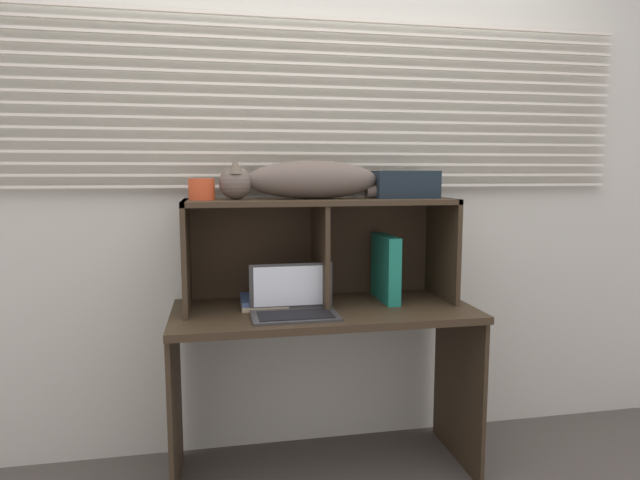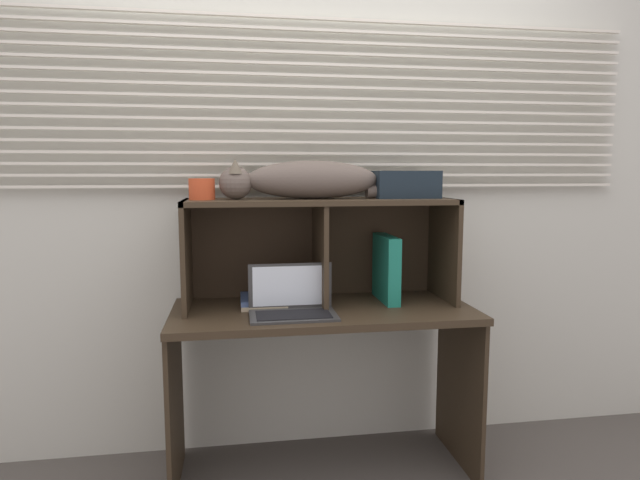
{
  "view_description": "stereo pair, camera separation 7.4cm",
  "coord_description": "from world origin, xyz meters",
  "px_view_note": "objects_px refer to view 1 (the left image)",
  "views": [
    {
      "loc": [
        -0.43,
        -1.93,
        1.3
      ],
      "look_at": [
        0.0,
        0.32,
        1.01
      ],
      "focal_mm": 30.14,
      "sensor_mm": 36.0,
      "label": 1
    },
    {
      "loc": [
        -0.36,
        -1.94,
        1.3
      ],
      "look_at": [
        0.0,
        0.32,
        1.01
      ],
      "focal_mm": 30.14,
      "sensor_mm": 36.0,
      "label": 2
    }
  ],
  "objects_px": {
    "laptop": "(294,304)",
    "storage_box": "(405,184)",
    "book_stack": "(263,301)",
    "cat": "(306,181)",
    "small_basket": "(202,189)",
    "binder_upright": "(386,268)"
  },
  "relations": [
    {
      "from": "book_stack",
      "to": "small_basket",
      "type": "distance_m",
      "value": 0.54
    },
    {
      "from": "laptop",
      "to": "book_stack",
      "type": "bearing_deg",
      "value": 121.55
    },
    {
      "from": "laptop",
      "to": "cat",
      "type": "bearing_deg",
      "value": 64.33
    },
    {
      "from": "binder_upright",
      "to": "storage_box",
      "type": "bearing_deg",
      "value": 0.0
    },
    {
      "from": "binder_upright",
      "to": "small_basket",
      "type": "relative_size",
      "value": 2.74
    },
    {
      "from": "binder_upright",
      "to": "small_basket",
      "type": "height_order",
      "value": "small_basket"
    },
    {
      "from": "laptop",
      "to": "book_stack",
      "type": "xyz_separation_m",
      "value": [
        -0.11,
        0.17,
        -0.02
      ]
    },
    {
      "from": "book_stack",
      "to": "small_basket",
      "type": "height_order",
      "value": "small_basket"
    },
    {
      "from": "laptop",
      "to": "storage_box",
      "type": "distance_m",
      "value": 0.72
    },
    {
      "from": "cat",
      "to": "small_basket",
      "type": "xyz_separation_m",
      "value": [
        -0.43,
        0.0,
        -0.03
      ]
    },
    {
      "from": "binder_upright",
      "to": "storage_box",
      "type": "relative_size",
      "value": 1.05
    },
    {
      "from": "laptop",
      "to": "binder_upright",
      "type": "relative_size",
      "value": 1.18
    },
    {
      "from": "laptop",
      "to": "small_basket",
      "type": "height_order",
      "value": "small_basket"
    },
    {
      "from": "laptop",
      "to": "book_stack",
      "type": "height_order",
      "value": "laptop"
    },
    {
      "from": "cat",
      "to": "book_stack",
      "type": "height_order",
      "value": "cat"
    },
    {
      "from": "small_basket",
      "to": "binder_upright",
      "type": "bearing_deg",
      "value": 0.0
    },
    {
      "from": "cat",
      "to": "storage_box",
      "type": "bearing_deg",
      "value": 0.0
    },
    {
      "from": "book_stack",
      "to": "small_basket",
      "type": "bearing_deg",
      "value": -179.59
    },
    {
      "from": "book_stack",
      "to": "storage_box",
      "type": "bearing_deg",
      "value": -0.16
    },
    {
      "from": "cat",
      "to": "book_stack",
      "type": "distance_m",
      "value": 0.55
    },
    {
      "from": "book_stack",
      "to": "laptop",
      "type": "bearing_deg",
      "value": -58.45
    },
    {
      "from": "cat",
      "to": "book_stack",
      "type": "xyz_separation_m",
      "value": [
        -0.19,
        0.0,
        -0.51
      ]
    }
  ]
}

